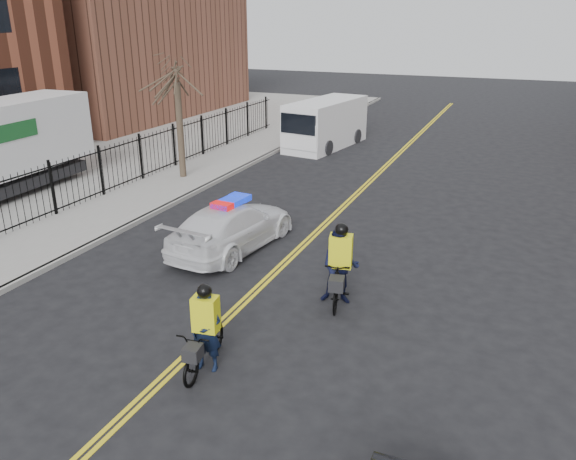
{
  "coord_description": "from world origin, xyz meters",
  "views": [
    {
      "loc": [
        5.91,
        -10.04,
        6.72
      ],
      "look_at": [
        0.37,
        2.98,
        1.3
      ],
      "focal_mm": 35.0,
      "sensor_mm": 36.0,
      "label": 1
    }
  ],
  "objects_px": {
    "police_cruiser": "(232,226)",
    "cargo_van": "(324,125)",
    "cyclist_far": "(340,272)",
    "cyclist_near": "(207,340)"
  },
  "relations": [
    {
      "from": "police_cruiser",
      "to": "cargo_van",
      "type": "height_order",
      "value": "cargo_van"
    },
    {
      "from": "cyclist_far",
      "to": "cyclist_near",
      "type": "bearing_deg",
      "value": -124.56
    },
    {
      "from": "police_cruiser",
      "to": "cargo_van",
      "type": "relative_size",
      "value": 0.82
    },
    {
      "from": "police_cruiser",
      "to": "cyclist_far",
      "type": "xyz_separation_m",
      "value": [
        4.11,
        -2.05,
        0.11
      ]
    },
    {
      "from": "police_cruiser",
      "to": "cyclist_far",
      "type": "distance_m",
      "value": 4.6
    },
    {
      "from": "police_cruiser",
      "to": "cyclist_far",
      "type": "bearing_deg",
      "value": 159.19
    },
    {
      "from": "cyclist_far",
      "to": "police_cruiser",
      "type": "bearing_deg",
      "value": 141.73
    },
    {
      "from": "police_cruiser",
      "to": "cargo_van",
      "type": "distance_m",
      "value": 14.74
    },
    {
      "from": "cargo_van",
      "to": "cyclist_near",
      "type": "height_order",
      "value": "cargo_van"
    },
    {
      "from": "police_cruiser",
      "to": "cyclist_far",
      "type": "relative_size",
      "value": 2.37
    }
  ]
}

